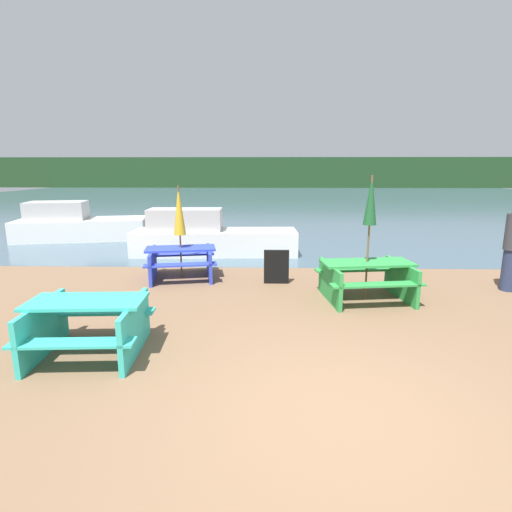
% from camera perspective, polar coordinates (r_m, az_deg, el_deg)
% --- Properties ---
extents(ground_plane, '(60.00, 60.00, 0.00)m').
position_cam_1_polar(ground_plane, '(4.53, 11.43, -21.24)').
color(ground_plane, brown).
extents(water, '(60.00, 50.00, 0.00)m').
position_cam_1_polar(water, '(35.04, 2.84, 8.26)').
color(water, '#425B6B').
rests_on(water, ground_plane).
extents(far_treeline, '(80.00, 1.60, 4.00)m').
position_cam_1_polar(far_treeline, '(54.95, 2.44, 11.83)').
color(far_treeline, '#1E3D1E').
rests_on(far_treeline, water).
extents(picnic_table_teal, '(1.60, 1.47, 0.78)m').
position_cam_1_polar(picnic_table_teal, '(5.92, -22.82, -8.75)').
color(picnic_table_teal, '#33B7A8').
rests_on(picnic_table_teal, ground_plane).
extents(picnic_table_green, '(1.87, 1.59, 0.75)m').
position_cam_1_polar(picnic_table_green, '(7.98, 15.47, -2.84)').
color(picnic_table_green, green).
rests_on(picnic_table_green, ground_plane).
extents(picnic_table_blue, '(1.80, 1.65, 0.72)m').
position_cam_1_polar(picnic_table_blue, '(9.36, -10.65, -0.51)').
color(picnic_table_blue, blue).
rests_on(picnic_table_blue, ground_plane).
extents(umbrella_darkgreen, '(0.25, 0.25, 2.38)m').
position_cam_1_polar(umbrella_darkgreen, '(7.75, 16.08, 7.39)').
color(umbrella_darkgreen, brown).
rests_on(umbrella_darkgreen, ground_plane).
extents(umbrella_gold, '(0.27, 0.27, 2.13)m').
position_cam_1_polar(umbrella_gold, '(9.18, -10.93, 6.33)').
color(umbrella_gold, brown).
rests_on(umbrella_gold, ground_plane).
extents(boat, '(4.85, 1.52, 1.35)m').
position_cam_1_polar(boat, '(11.92, -6.75, 2.67)').
color(boat, silver).
rests_on(boat, water).
extents(boat_second, '(4.63, 2.50, 1.36)m').
position_cam_1_polar(boat_second, '(15.70, -24.17, 4.03)').
color(boat_second, silver).
rests_on(boat_second, water).
extents(signboard, '(0.55, 0.08, 0.75)m').
position_cam_1_polar(signboard, '(8.80, 2.93, -1.55)').
color(signboard, black).
rests_on(signboard, ground_plane).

